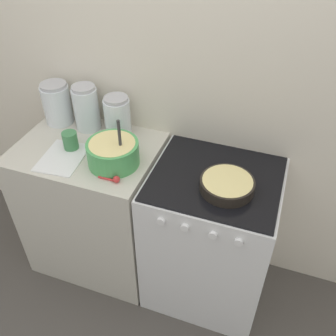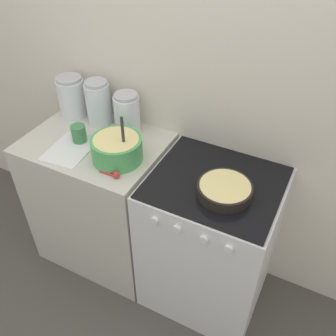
# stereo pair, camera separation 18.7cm
# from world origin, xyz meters

# --- Properties ---
(ground_plane) EXTENTS (12.00, 12.00, 0.00)m
(ground_plane) POSITION_xyz_m (0.00, 0.00, 0.00)
(ground_plane) COLOR #4C4742
(wall_back) EXTENTS (4.59, 0.05, 2.40)m
(wall_back) POSITION_xyz_m (0.00, 0.62, 1.20)
(wall_back) COLOR beige
(wall_back) RESTS_ON ground_plane
(countertop_cabinet) EXTENTS (0.79, 0.60, 0.94)m
(countertop_cabinet) POSITION_xyz_m (-0.40, 0.30, 0.47)
(countertop_cabinet) COLOR beige
(countertop_cabinet) RESTS_ON ground_plane
(stove) EXTENTS (0.68, 0.62, 0.94)m
(stove) POSITION_xyz_m (0.35, 0.30, 0.47)
(stove) COLOR silver
(stove) RESTS_ON ground_plane
(mixing_bowl) EXTENTS (0.27, 0.27, 0.28)m
(mixing_bowl) POSITION_xyz_m (-0.19, 0.23, 1.01)
(mixing_bowl) COLOR #4CA559
(mixing_bowl) RESTS_ON countertop_cabinet
(baking_pan) EXTENTS (0.27, 0.27, 0.06)m
(baking_pan) POSITION_xyz_m (0.42, 0.23, 0.97)
(baking_pan) COLOR black
(baking_pan) RESTS_ON stove
(storage_jar_left) EXTENTS (0.17, 0.17, 0.25)m
(storage_jar_left) POSITION_xyz_m (-0.68, 0.49, 1.04)
(storage_jar_left) COLOR silver
(storage_jar_left) RESTS_ON countertop_cabinet
(storage_jar_middle) EXTENTS (0.15, 0.15, 0.27)m
(storage_jar_middle) POSITION_xyz_m (-0.48, 0.49, 1.05)
(storage_jar_middle) COLOR silver
(storage_jar_middle) RESTS_ON countertop_cabinet
(storage_jar_right) EXTENTS (0.15, 0.15, 0.24)m
(storage_jar_right) POSITION_xyz_m (-0.28, 0.49, 1.04)
(storage_jar_right) COLOR silver
(storage_jar_right) RESTS_ON countertop_cabinet
(tin_can) EXTENTS (0.08, 0.08, 0.10)m
(tin_can) POSITION_xyz_m (-0.47, 0.27, 0.99)
(tin_can) COLOR #3F7F4C
(tin_can) RESTS_ON countertop_cabinet
(recipe_page) EXTENTS (0.25, 0.31, 0.01)m
(recipe_page) POSITION_xyz_m (-0.47, 0.18, 0.94)
(recipe_page) COLOR white
(recipe_page) RESTS_ON countertop_cabinet
(measuring_spoon) EXTENTS (0.12, 0.04, 0.04)m
(measuring_spoon) POSITION_xyz_m (-0.12, 0.10, 0.95)
(measuring_spoon) COLOR red
(measuring_spoon) RESTS_ON countertop_cabinet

